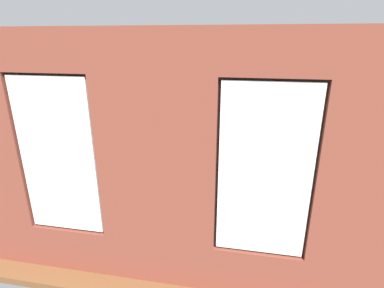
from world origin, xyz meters
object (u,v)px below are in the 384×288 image
at_px(candle_jar, 223,164).
at_px(potted_plant_mid_room_small, 246,162).
at_px(coffee_table, 203,170).
at_px(cup_ceramic, 195,163).
at_px(table_plant_small, 207,165).
at_px(media_console, 57,173).
at_px(tv_flatscreen, 53,146).
at_px(potted_plant_beside_window_right, 64,208).
at_px(potted_plant_between_couches, 264,225).
at_px(papasan_chair, 162,142).
at_px(couch_left, 330,185).
at_px(potted_plant_corner_near_left, 323,142).
at_px(remote_gray, 203,167).
at_px(couch_by_window, 163,226).
at_px(remote_silver, 181,168).
at_px(potted_plant_near_tv, 47,187).

height_order(candle_jar, potted_plant_mid_room_small, potted_plant_mid_room_small).
distance_m(coffee_table, cup_ceramic, 0.22).
bearing_deg(table_plant_small, media_console, 4.87).
bearing_deg(tv_flatscreen, potted_plant_beside_window_right, 127.64).
height_order(potted_plant_beside_window_right, potted_plant_between_couches, potted_plant_beside_window_right).
height_order(candle_jar, table_plant_small, table_plant_small).
bearing_deg(cup_ceramic, papasan_chair, -49.46).
distance_m(couch_left, potted_plant_corner_near_left, 1.62).
height_order(couch_left, potted_plant_mid_room_small, couch_left).
bearing_deg(couch_left, table_plant_small, -87.05).
distance_m(candle_jar, potted_plant_between_couches, 2.18).
xyz_separation_m(remote_gray, tv_flatscreen, (3.10, 0.38, 0.39)).
relative_size(couch_by_window, potted_plant_corner_near_left, 1.92).
bearing_deg(candle_jar, tv_flatscreen, 8.35).
xyz_separation_m(remote_gray, media_console, (3.10, 0.39, -0.22)).
distance_m(remote_silver, potted_plant_between_couches, 2.40).
bearing_deg(couch_left, cup_ceramic, -91.61).
distance_m(table_plant_small, potted_plant_corner_near_left, 2.97).
bearing_deg(potted_plant_mid_room_small, potted_plant_near_tv, 29.76).
bearing_deg(papasan_chair, table_plant_small, 132.90).
bearing_deg(potted_plant_corner_near_left, papasan_chair, 1.60).
bearing_deg(cup_ceramic, remote_silver, 39.34).
distance_m(tv_flatscreen, papasan_chair, 2.57).
distance_m(cup_ceramic, potted_plant_near_tv, 2.82).
relative_size(remote_gray, papasan_chair, 0.14).
height_order(couch_left, media_console, couch_left).
bearing_deg(candle_jar, potted_plant_mid_room_small, -140.22).
xyz_separation_m(papasan_chair, potted_plant_corner_near_left, (-3.89, -0.11, 0.22)).
bearing_deg(potted_plant_beside_window_right, coffee_table, -131.32).
distance_m(remote_gray, potted_plant_mid_room_small, 1.01).
height_order(coffee_table, remote_silver, remote_silver).
relative_size(couch_by_window, coffee_table, 1.40).
bearing_deg(potted_plant_mid_room_small, table_plant_small, 39.97).
relative_size(table_plant_small, potted_plant_mid_room_small, 0.32).
xyz_separation_m(potted_plant_near_tv, potted_plant_between_couches, (-3.71, 0.48, 0.01)).
height_order(remote_gray, potted_plant_near_tv, potted_plant_near_tv).
relative_size(couch_left, remote_gray, 11.86).
bearing_deg(coffee_table, couch_left, 178.22).
xyz_separation_m(cup_ceramic, potted_plant_mid_room_small, (-1.04, -0.43, -0.07)).
bearing_deg(tv_flatscreen, candle_jar, -171.65).
distance_m(potted_plant_near_tv, potted_plant_between_couches, 3.74).
bearing_deg(papasan_chair, coffee_table, 132.83).
bearing_deg(potted_plant_near_tv, couch_by_window, 166.87).
height_order(media_console, potted_plant_corner_near_left, potted_plant_corner_near_left).
xyz_separation_m(couch_left, remote_gray, (2.46, -0.08, 0.13)).
relative_size(remote_gray, potted_plant_near_tv, 0.15).
height_order(couch_left, tv_flatscreen, tv_flatscreen).
height_order(remote_silver, potted_plant_near_tv, potted_plant_near_tv).
xyz_separation_m(cup_ceramic, potted_plant_near_tv, (2.38, 1.53, 0.00)).
bearing_deg(potted_plant_near_tv, papasan_chair, -114.25).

